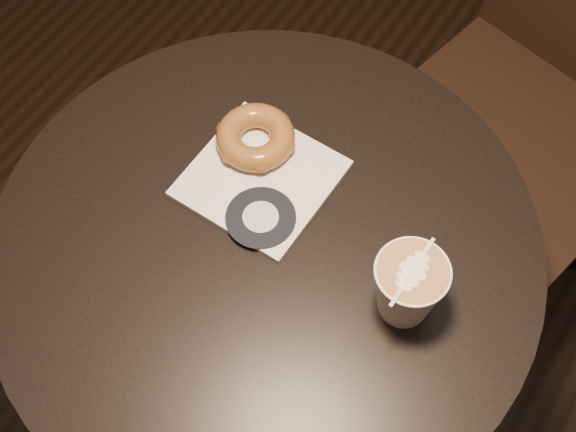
{
  "coord_description": "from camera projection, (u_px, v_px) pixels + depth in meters",
  "views": [
    {
      "loc": [
        0.28,
        -0.37,
        1.64
      ],
      "look_at": [
        0.01,
        0.03,
        0.79
      ],
      "focal_mm": 50.0,
      "sensor_mm": 36.0,
      "label": 1
    }
  ],
  "objects": [
    {
      "name": "cafe_table",
      "position": [
        268.0,
        304.0,
        1.18
      ],
      "size": [
        0.7,
        0.7,
        0.75
      ],
      "color": "black",
      "rests_on": "ground"
    },
    {
      "name": "chair",
      "position": [
        565.0,
        66.0,
        1.33
      ],
      "size": [
        0.5,
        0.5,
        1.08
      ],
      "rotation": [
        0.0,
        0.0,
        -0.2
      ],
      "color": "black",
      "rests_on": "ground"
    },
    {
      "name": "pastry_bag",
      "position": [
        261.0,
        178.0,
        1.04
      ],
      "size": [
        0.18,
        0.18,
        0.01
      ],
      "primitive_type": "cube",
      "rotation": [
        0.0,
        0.0,
        -0.01
      ],
      "color": "white",
      "rests_on": "cafe_table"
    },
    {
      "name": "doughnut",
      "position": [
        256.0,
        137.0,
        1.05
      ],
      "size": [
        0.1,
        0.1,
        0.03
      ],
      "primitive_type": "torus",
      "color": "brown",
      "rests_on": "pastry_bag"
    },
    {
      "name": "latte_cup",
      "position": [
        408.0,
        289.0,
        0.92
      ],
      "size": [
        0.09,
        0.09,
        0.1
      ],
      "primitive_type": null,
      "color": "white",
      "rests_on": "cafe_table"
    }
  ]
}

